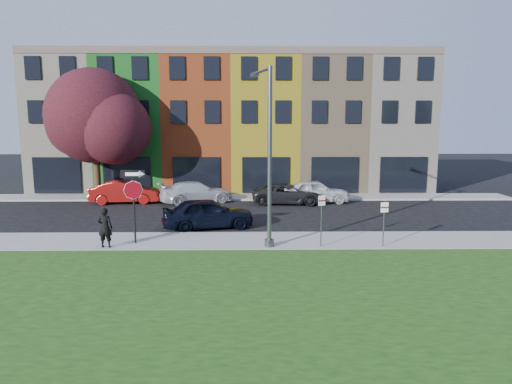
{
  "coord_description": "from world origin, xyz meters",
  "views": [
    {
      "loc": [
        -1.17,
        -16.6,
        5.28
      ],
      "look_at": [
        -0.88,
        4.0,
        2.11
      ],
      "focal_mm": 32.0,
      "sensor_mm": 36.0,
      "label": 1
    }
  ],
  "objects_px": {
    "man": "(105,228)",
    "street_lamp": "(268,157)",
    "stop_sign": "(133,191)",
    "sedan_near": "(208,213)"
  },
  "relations": [
    {
      "from": "stop_sign",
      "to": "sedan_near",
      "type": "height_order",
      "value": "stop_sign"
    },
    {
      "from": "sedan_near",
      "to": "man",
      "type": "bearing_deg",
      "value": 120.26
    },
    {
      "from": "man",
      "to": "sedan_near",
      "type": "distance_m",
      "value": 5.51
    },
    {
      "from": "street_lamp",
      "to": "sedan_near",
      "type": "bearing_deg",
      "value": 111.69
    },
    {
      "from": "stop_sign",
      "to": "man",
      "type": "xyz_separation_m",
      "value": [
        -1.06,
        -0.65,
        -1.41
      ]
    },
    {
      "from": "man",
      "to": "street_lamp",
      "type": "height_order",
      "value": "street_lamp"
    },
    {
      "from": "sedan_near",
      "to": "street_lamp",
      "type": "bearing_deg",
      "value": -156.51
    },
    {
      "from": "sedan_near",
      "to": "street_lamp",
      "type": "xyz_separation_m",
      "value": [
        2.85,
        -3.63,
        3.07
      ]
    },
    {
      "from": "stop_sign",
      "to": "street_lamp",
      "type": "xyz_separation_m",
      "value": [
        5.69,
        -0.39,
        1.47
      ]
    },
    {
      "from": "sedan_near",
      "to": "street_lamp",
      "type": "distance_m",
      "value": 5.54
    }
  ]
}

